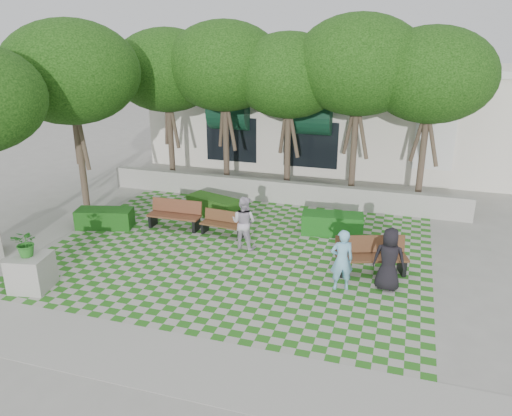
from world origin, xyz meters
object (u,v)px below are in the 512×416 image
(bench_west, at_px, (175,215))
(planter_front, at_px, (30,265))
(bench_mid, at_px, (223,224))
(hedge_midright, at_px, (332,224))
(hedge_west, at_px, (105,218))
(person_blue, at_px, (342,260))
(person_dark, at_px, (389,259))
(bench_east, at_px, (371,256))
(hedge_midleft, at_px, (213,206))
(person_white, at_px, (244,223))

(bench_west, distance_m, planter_front, 5.54)
(bench_mid, bearing_deg, hedge_midright, 23.89)
(hedge_west, height_order, person_blue, person_blue)
(hedge_west, height_order, planter_front, planter_front)
(person_dark, bearing_deg, hedge_midright, -56.45)
(bench_mid, xyz_separation_m, hedge_west, (-4.32, -0.65, -0.05))
(bench_east, distance_m, bench_west, 7.19)
(hedge_midright, bearing_deg, person_dark, -58.99)
(bench_east, relative_size, hedge_west, 1.10)
(hedge_midleft, xyz_separation_m, planter_front, (-2.58, -6.89, 0.36))
(person_white, bearing_deg, hedge_midright, -131.95)
(hedge_west, relative_size, person_white, 1.12)
(person_blue, bearing_deg, hedge_midleft, -59.78)
(hedge_midright, height_order, person_blue, person_blue)
(bench_east, distance_m, hedge_west, 9.50)
(hedge_west, xyz_separation_m, person_dark, (10.00, -1.59, 0.55))
(bench_east, height_order, hedge_midright, bench_east)
(bench_east, distance_m, person_blue, 1.49)
(hedge_midright, bearing_deg, planter_front, -138.71)
(planter_front, bearing_deg, person_blue, 17.21)
(planter_front, xyz_separation_m, person_blue, (8.12, 2.51, 0.16))
(hedge_midleft, height_order, hedge_west, hedge_midleft)
(bench_west, relative_size, person_blue, 1.10)
(bench_east, height_order, hedge_midleft, bench_east)
(hedge_midright, bearing_deg, hedge_midleft, 173.75)
(bench_east, bearing_deg, hedge_midright, 101.97)
(bench_mid, distance_m, hedge_west, 4.37)
(planter_front, relative_size, person_blue, 1.00)
(bench_east, bearing_deg, planter_front, -175.60)
(hedge_midright, xyz_separation_m, hedge_west, (-7.92, -1.87, -0.02))
(person_dark, bearing_deg, person_white, -14.47)
(hedge_west, bearing_deg, planter_front, -81.68)
(bench_east, xyz_separation_m, person_white, (-4.12, 0.56, 0.36))
(person_blue, bearing_deg, bench_mid, -52.21)
(hedge_midright, xyz_separation_m, planter_front, (-7.26, -6.38, 0.35))
(hedge_midright, relative_size, hedge_west, 1.06)
(bench_west, height_order, person_white, person_white)
(bench_west, bearing_deg, person_dark, -17.91)
(bench_east, height_order, person_white, person_white)
(hedge_midright, height_order, person_white, person_white)
(person_blue, bearing_deg, bench_west, -44.79)
(hedge_midright, height_order, person_dark, person_dark)
(bench_mid, relative_size, bench_west, 0.84)
(bench_west, height_order, planter_front, planter_front)
(bench_mid, bearing_deg, person_dark, -16.31)
(bench_east, xyz_separation_m, bench_west, (-7.04, 1.47, -0.03))
(hedge_west, xyz_separation_m, planter_front, (0.66, -4.51, 0.37))
(bench_mid, height_order, bench_west, bench_west)
(hedge_midright, distance_m, planter_front, 9.67)
(hedge_west, bearing_deg, bench_mid, 8.60)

